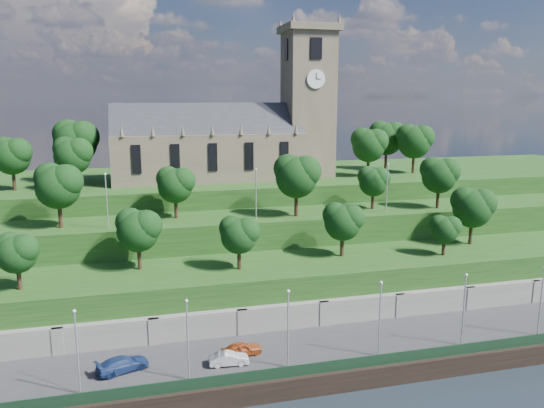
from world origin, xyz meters
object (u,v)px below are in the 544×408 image
object	(u,v)px
church	(235,135)
car_left	(242,349)
car_right	(122,364)
car_middle	(229,359)

from	to	relation	value
church	car_left	size ratio (longest dim) A/B	8.91
church	car_left	bearing A→B (deg)	-99.76
church	car_left	world-z (taller)	church
car_left	car_right	world-z (taller)	car_right
car_left	car_right	bearing A→B (deg)	79.63
car_right	car_middle	bearing A→B (deg)	-117.56
car_left	car_right	size ratio (longest dim) A/B	0.83
car_middle	car_left	bearing A→B (deg)	-40.32
car_left	car_middle	bearing A→B (deg)	123.55
car_right	car_left	bearing A→B (deg)	-108.74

